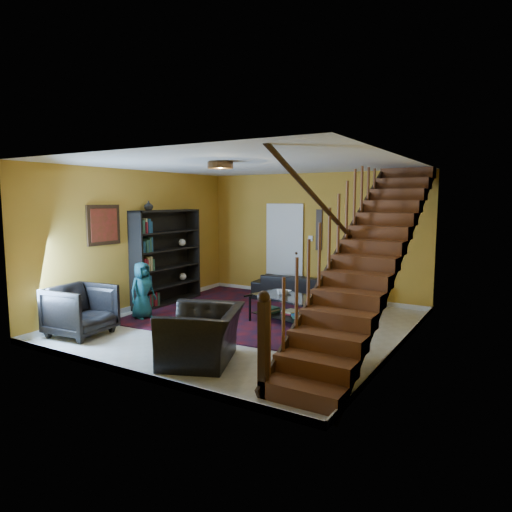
{
  "coord_description": "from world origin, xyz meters",
  "views": [
    {
      "loc": [
        4.15,
        -6.64,
        2.2
      ],
      "look_at": [
        -0.08,
        0.4,
        1.2
      ],
      "focal_mm": 32.0,
      "sensor_mm": 36.0,
      "label": 1
    }
  ],
  "objects_px": {
    "armchair_right": "(202,335)",
    "coffee_table": "(288,307)",
    "armchair_left": "(81,310)",
    "bookshelf": "(167,259)",
    "sofa": "(299,288)"
  },
  "relations": [
    {
      "from": "sofa",
      "to": "armchair_right",
      "type": "relative_size",
      "value": 1.74
    },
    {
      "from": "bookshelf",
      "to": "coffee_table",
      "type": "xyz_separation_m",
      "value": [
        2.9,
        -0.02,
        -0.68
      ]
    },
    {
      "from": "bookshelf",
      "to": "sofa",
      "type": "distance_m",
      "value": 2.93
    },
    {
      "from": "sofa",
      "to": "armchair_right",
      "type": "xyz_separation_m",
      "value": [
        0.52,
        -4.15,
        0.08
      ]
    },
    {
      "from": "coffee_table",
      "to": "sofa",
      "type": "bearing_deg",
      "value": 109.37
    },
    {
      "from": "sofa",
      "to": "armchair_left",
      "type": "relative_size",
      "value": 2.19
    },
    {
      "from": "armchair_right",
      "to": "coffee_table",
      "type": "distance_m",
      "value": 2.43
    },
    {
      "from": "armchair_left",
      "to": "armchair_right",
      "type": "bearing_deg",
      "value": -95.25
    },
    {
      "from": "bookshelf",
      "to": "coffee_table",
      "type": "bearing_deg",
      "value": -0.37
    },
    {
      "from": "armchair_right",
      "to": "coffee_table",
      "type": "relative_size",
      "value": 0.81
    },
    {
      "from": "bookshelf",
      "to": "sofa",
      "type": "height_order",
      "value": "bookshelf"
    },
    {
      "from": "armchair_right",
      "to": "bookshelf",
      "type": "bearing_deg",
      "value": -153.5
    },
    {
      "from": "armchair_right",
      "to": "coffee_table",
      "type": "height_order",
      "value": "armchair_right"
    },
    {
      "from": "sofa",
      "to": "coffee_table",
      "type": "bearing_deg",
      "value": 103.59
    },
    {
      "from": "armchair_left",
      "to": "coffee_table",
      "type": "distance_m",
      "value": 3.54
    }
  ]
}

